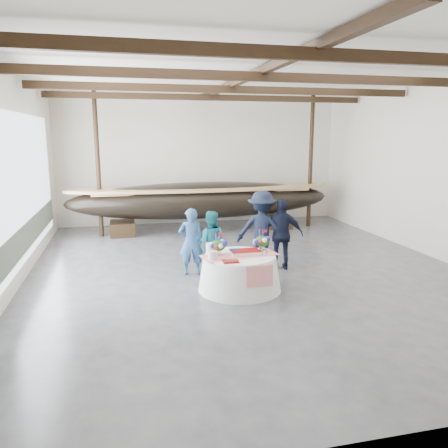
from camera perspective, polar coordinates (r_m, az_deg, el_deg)
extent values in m
cube|color=#3D3D42|center=(10.44, 3.04, -5.90)|extent=(10.00, 12.00, 0.01)
cube|color=silver|center=(15.83, -2.99, 8.37)|extent=(10.00, 0.02, 4.50)
cube|color=silver|center=(4.62, 24.57, -0.52)|extent=(10.00, 0.02, 4.50)
cube|color=silver|center=(9.85, -26.12, 5.25)|extent=(0.02, 12.00, 4.50)
cube|color=silver|center=(12.37, 26.15, 6.31)|extent=(0.02, 12.00, 4.50)
cube|color=white|center=(10.05, 3.33, 19.37)|extent=(10.00, 12.00, 0.01)
cube|color=black|center=(6.77, 12.32, 20.82)|extent=(9.80, 0.12, 0.18)
cube|color=black|center=(9.08, 5.20, 18.60)|extent=(9.80, 0.12, 0.18)
cube|color=black|center=(11.46, 1.09, 17.17)|extent=(9.80, 0.12, 0.18)
cube|color=black|center=(13.89, -1.55, 16.19)|extent=(9.80, 0.12, 0.18)
cube|color=black|center=(10.04, 3.32, 18.69)|extent=(0.15, 11.76, 0.15)
cylinder|color=black|center=(13.98, -16.15, 7.51)|extent=(0.14, 0.14, 4.50)
cylinder|color=black|center=(15.32, 11.25, 8.06)|extent=(0.14, 0.14, 4.50)
cube|color=silver|center=(10.83, -24.60, 4.53)|extent=(0.02, 7.00, 3.20)
cube|color=#596654|center=(11.00, -24.07, -1.16)|extent=(0.02, 7.00, 0.60)
cube|color=black|center=(14.24, -13.11, -0.55)|extent=(0.76, 0.98, 0.43)
cube|color=black|center=(15.14, 6.99, 0.39)|extent=(0.76, 0.98, 0.43)
ellipsoid|color=black|center=(14.32, -2.78, 3.13)|extent=(8.68, 1.74, 1.19)
cube|color=#9E7A4C|center=(14.28, -2.79, 4.42)|extent=(6.95, 1.14, 0.07)
cone|color=white|center=(9.00, 2.05, -6.43)|extent=(1.70, 1.70, 0.70)
cylinder|color=white|center=(8.90, 2.06, -4.23)|extent=(1.44, 1.44, 0.04)
cube|color=red|center=(8.89, 2.06, -4.08)|extent=(1.63, 0.77, 0.01)
cube|color=white|center=(8.97, 2.76, -3.73)|extent=(0.60, 0.40, 0.07)
cylinder|color=white|center=(8.60, -1.53, -4.09)|extent=(0.18, 0.18, 0.16)
cylinder|color=white|center=(9.05, -1.79, -3.16)|extent=(0.18, 0.18, 0.20)
cube|color=maroon|center=(8.43, 0.85, -4.88)|extent=(0.30, 0.24, 0.03)
cone|color=silver|center=(8.91, 5.32, -3.72)|extent=(0.09, 0.09, 0.12)
imported|color=#295185|center=(9.89, -4.33, -2.30)|extent=(0.58, 0.40, 1.53)
imported|color=teal|center=(10.04, -1.78, -2.34)|extent=(0.82, 0.71, 1.44)
imported|color=black|center=(10.37, 4.97, -0.76)|extent=(1.37, 1.10, 1.85)
imported|color=black|center=(10.33, 7.57, -1.36)|extent=(1.06, 0.65, 1.68)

